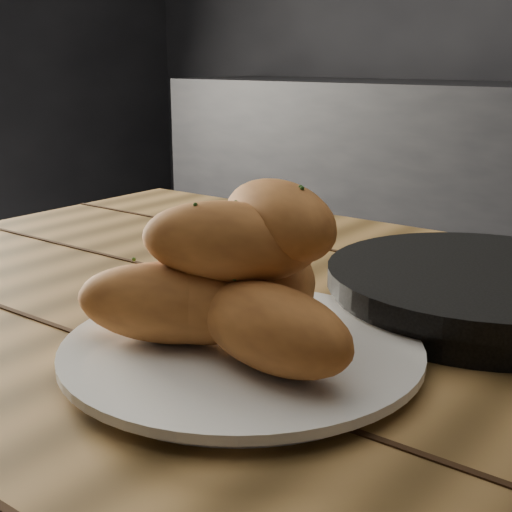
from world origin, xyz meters
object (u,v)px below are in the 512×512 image
(table, at_px, (358,463))
(bread_rolls, at_px, (231,281))
(skillet, at_px, (482,290))
(plate, at_px, (242,352))

(table, relative_size, bread_rolls, 5.37)
(table, height_order, skillet, skillet)
(plate, bearing_deg, bread_rolls, -169.23)
(plate, height_order, skillet, skillet)
(bread_rolls, bearing_deg, plate, 10.77)
(table, xyz_separation_m, bread_rolls, (-0.09, -0.06, 0.16))
(table, bearing_deg, skillet, 80.78)
(table, xyz_separation_m, plate, (-0.09, -0.06, 0.10))
(bread_rolls, distance_m, skillet, 0.28)
(plate, relative_size, skillet, 0.69)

